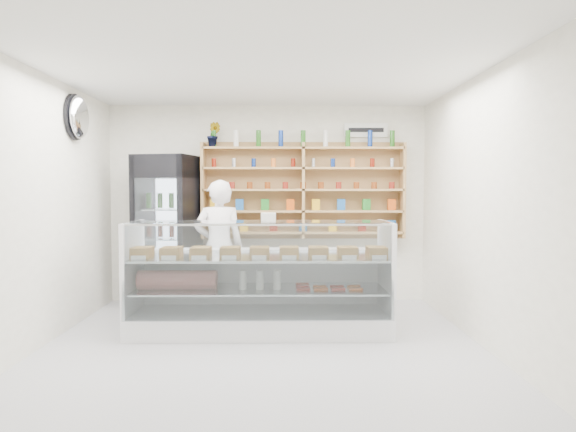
{
  "coord_description": "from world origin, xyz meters",
  "views": [
    {
      "loc": [
        0.19,
        -4.87,
        1.61
      ],
      "look_at": [
        0.27,
        0.9,
        1.31
      ],
      "focal_mm": 32.0,
      "sensor_mm": 36.0,
      "label": 1
    }
  ],
  "objects": [
    {
      "name": "potted_plant",
      "position": [
        -0.75,
        2.34,
        2.37
      ],
      "size": [
        0.21,
        0.18,
        0.34
      ],
      "primitive_type": "imported",
      "rotation": [
        0.0,
        0.0,
        -0.18
      ],
      "color": "#1E6626",
      "rests_on": "wall_shelving"
    },
    {
      "name": "security_mirror",
      "position": [
        -2.17,
        1.2,
        2.45
      ],
      "size": [
        0.15,
        0.5,
        0.5
      ],
      "primitive_type": "ellipsoid",
      "color": "silver",
      "rests_on": "left_wall"
    },
    {
      "name": "room",
      "position": [
        0.0,
        0.0,
        1.4
      ],
      "size": [
        5.0,
        5.0,
        5.0
      ],
      "color": "#B1B1B7",
      "rests_on": "ground"
    },
    {
      "name": "wall_shelving",
      "position": [
        0.5,
        2.34,
        1.59
      ],
      "size": [
        2.84,
        0.28,
        1.33
      ],
      "color": "#A57F4E",
      "rests_on": "back_wall"
    },
    {
      "name": "shop_worker",
      "position": [
        -0.61,
        1.72,
        0.86
      ],
      "size": [
        0.68,
        0.5,
        1.73
      ],
      "primitive_type": "imported",
      "rotation": [
        0.0,
        0.0,
        3.28
      ],
      "color": "silver",
      "rests_on": "floor"
    },
    {
      "name": "drinks_cooler",
      "position": [
        -1.36,
        2.13,
        1.04
      ],
      "size": [
        0.88,
        0.86,
        2.06
      ],
      "rotation": [
        0.0,
        0.0,
        -0.21
      ],
      "color": "black",
      "rests_on": "floor"
    },
    {
      "name": "display_counter",
      "position": [
        -0.05,
        0.84,
        0.35
      ],
      "size": [
        2.88,
        0.86,
        1.25
      ],
      "color": "white",
      "rests_on": "floor"
    },
    {
      "name": "wall_sign",
      "position": [
        1.4,
        2.47,
        2.45
      ],
      "size": [
        0.62,
        0.03,
        0.2
      ],
      "primitive_type": "cube",
      "color": "white",
      "rests_on": "back_wall"
    }
  ]
}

